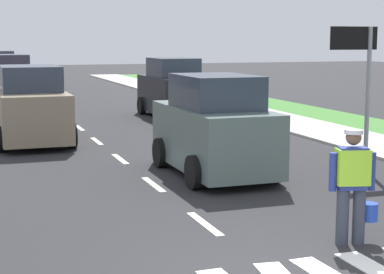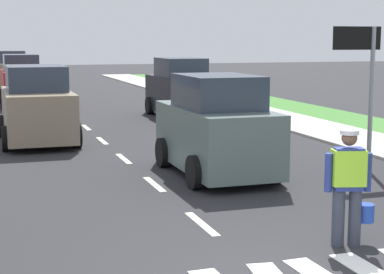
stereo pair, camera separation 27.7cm
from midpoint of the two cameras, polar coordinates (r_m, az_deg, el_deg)
The scene contains 10 objects.
ground_plane at distance 28.13m, azimuth -10.94°, elevation 2.45°, with size 96.00×96.00×0.00m, color #28282B.
sidewalk_right at distance 20.04m, azimuth 14.15°, elevation -0.08°, with size 2.40×72.00×0.14m, color #B2ADA3.
lane_center_line at distance 32.28m, azimuth -11.86°, elevation 3.21°, with size 0.14×46.40×0.01m.
road_worker at distance 9.49m, azimuth 14.46°, elevation -3.84°, with size 0.77×0.39×1.67m.
lane_direction_sign at distance 14.71m, azimuth 15.28°, elevation 6.25°, with size 1.16×0.11×3.20m.
car_oncoming_lead at distance 19.00m, azimuth -13.04°, elevation 2.59°, with size 2.07×4.17×2.19m.
car_oncoming_second at distance 29.70m, azimuth -14.48°, elevation 4.69°, with size 1.89×3.91×2.27m.
car_outgoing_ahead at distance 14.01m, azimuth 2.69°, elevation 0.71°, with size 1.93×3.81×2.18m.
car_parked_far at distance 24.62m, azimuth -0.74°, elevation 4.18°, with size 1.98×3.91×2.23m.
car_oncoming_third at distance 39.85m, azimuth -15.29°, elevation 5.58°, with size 1.88×4.20×2.25m.
Camera 2 is at (-3.24, -6.82, 2.93)m, focal length 60.76 mm.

